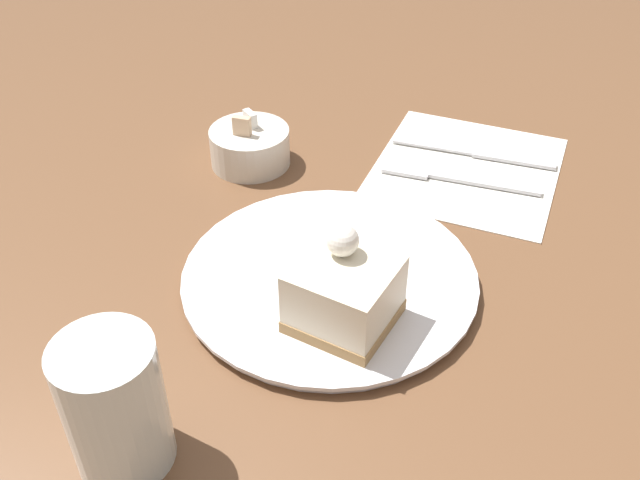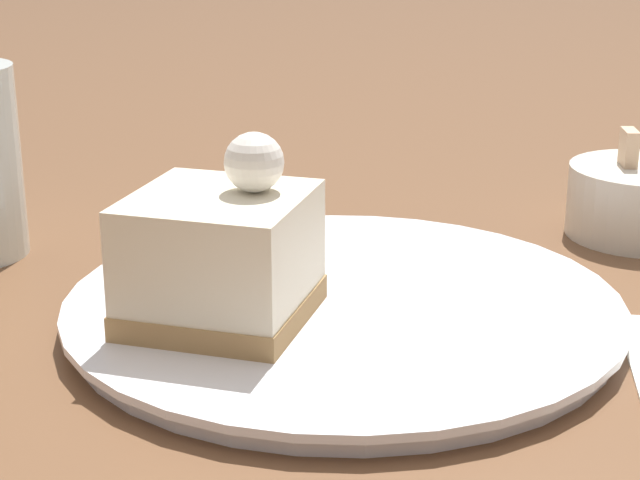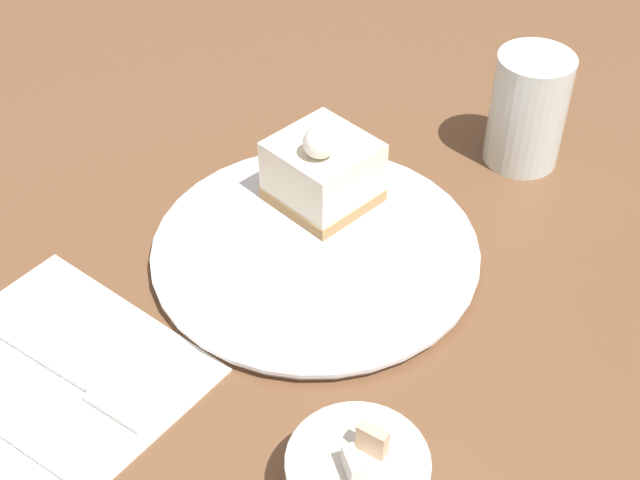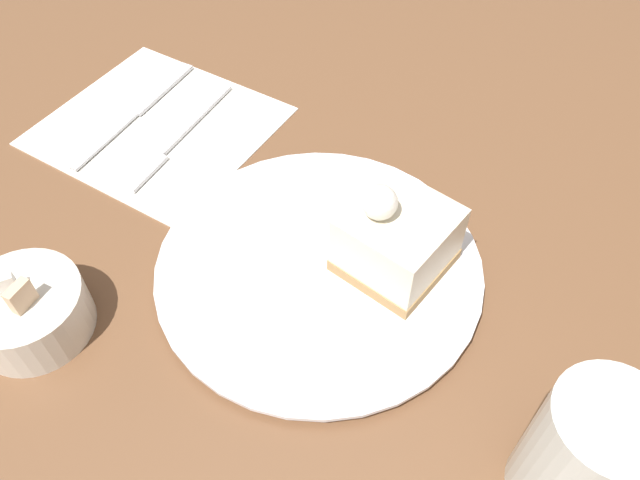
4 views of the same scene
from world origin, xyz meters
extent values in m
plane|color=brown|center=(0.00, 0.00, 0.00)|extent=(4.00, 4.00, 0.00)
cylinder|color=white|center=(-0.03, -0.04, 0.01)|extent=(0.26, 0.26, 0.01)
cylinder|color=white|center=(-0.03, -0.04, 0.01)|extent=(0.27, 0.27, 0.00)
cube|color=#AD8451|center=(-0.07, -0.08, 0.02)|extent=(0.08, 0.09, 0.01)
cube|color=#EFE5C6|center=(-0.07, -0.08, 0.05)|extent=(0.08, 0.08, 0.05)
sphere|color=white|center=(-0.06, -0.07, 0.09)|extent=(0.03, 0.03, 0.03)
cube|color=white|center=(0.23, -0.06, 0.00)|extent=(0.26, 0.24, 0.00)
cube|color=silver|center=(0.21, -0.09, 0.01)|extent=(0.04, 0.12, 0.00)
cube|color=silver|center=(0.18, -0.01, 0.01)|extent=(0.04, 0.06, 0.00)
cube|color=silver|center=(0.27, -0.10, 0.01)|extent=(0.04, 0.10, 0.00)
cube|color=silver|center=(0.25, -0.01, 0.01)|extent=(0.03, 0.10, 0.00)
cylinder|color=silver|center=(0.10, 0.16, 0.02)|extent=(0.09, 0.09, 0.04)
cube|color=#D8B28C|center=(0.09, 0.16, 0.05)|extent=(0.01, 0.02, 0.02)
cube|color=white|center=(0.11, 0.16, 0.05)|extent=(0.02, 0.02, 0.02)
cylinder|color=silver|center=(-0.26, -0.02, 0.05)|extent=(0.07, 0.07, 0.11)
camera|label=1|loc=(-0.45, -0.30, 0.44)|focal=40.00mm
camera|label=2|loc=(0.13, -0.50, 0.21)|focal=60.00mm
camera|label=3|loc=(0.32, 0.38, 0.52)|focal=50.00mm
camera|label=4|loc=(-0.24, 0.19, 0.43)|focal=35.00mm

